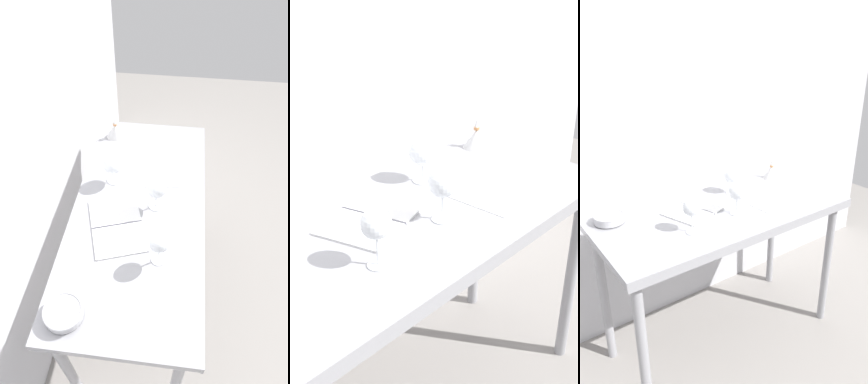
% 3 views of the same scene
% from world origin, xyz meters
% --- Properties ---
extents(ground_plane, '(6.00, 6.00, 0.00)m').
position_xyz_m(ground_plane, '(0.00, 0.00, 0.00)').
color(ground_plane, gray).
extents(back_wall, '(3.80, 0.04, 2.60)m').
position_xyz_m(back_wall, '(0.00, 0.49, 1.30)').
color(back_wall, '#BCBCC1').
rests_on(back_wall, ground_plane).
extents(steel_counter, '(1.40, 0.65, 0.90)m').
position_xyz_m(steel_counter, '(0.00, -0.01, 0.79)').
color(steel_counter, '#939398').
rests_on(steel_counter, ground_plane).
extents(wine_glass_far_right, '(0.10, 0.10, 0.17)m').
position_xyz_m(wine_glass_far_right, '(0.18, 0.15, 1.01)').
color(wine_glass_far_right, white).
rests_on(wine_glass_far_right, steel_counter).
extents(wine_glass_near_left, '(0.09, 0.09, 0.18)m').
position_xyz_m(wine_glass_near_left, '(-0.28, -0.13, 1.03)').
color(wine_glass_near_left, white).
rests_on(wine_glass_near_left, steel_counter).
extents(wine_glass_near_center, '(0.10, 0.10, 0.18)m').
position_xyz_m(wine_glass_near_center, '(0.03, -0.09, 1.03)').
color(wine_glass_near_center, white).
rests_on(wine_glass_near_center, steel_counter).
extents(open_notebook, '(0.40, 0.34, 0.01)m').
position_xyz_m(open_notebook, '(-0.12, 0.08, 0.90)').
color(open_notebook, white).
rests_on(open_notebook, steel_counter).
extents(tasting_sheet_upper, '(0.21, 0.26, 0.00)m').
position_xyz_m(tasting_sheet_upper, '(0.25, -0.10, 0.90)').
color(tasting_sheet_upper, white).
rests_on(tasting_sheet_upper, steel_counter).
extents(tasting_bowl, '(0.16, 0.16, 0.05)m').
position_xyz_m(tasting_bowl, '(-0.57, 0.21, 0.93)').
color(tasting_bowl, '#4C4C4C').
rests_on(tasting_bowl, steel_counter).
extents(decanter_funnel, '(0.11, 0.11, 0.13)m').
position_xyz_m(decanter_funnel, '(0.56, 0.21, 0.94)').
color(decanter_funnel, silver).
rests_on(decanter_funnel, steel_counter).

